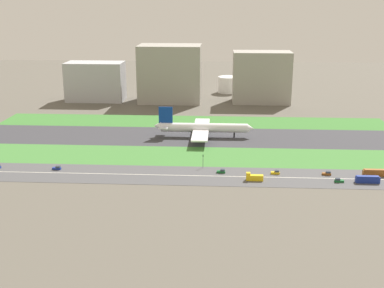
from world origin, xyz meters
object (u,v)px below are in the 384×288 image
object	(u,v)px
car_1	(221,171)
car_0	(276,172)
truck_0	(254,177)
airliner	(202,128)
fuel_tank_west	(229,85)
car_5	(327,173)
terminal_building	(96,81)
traffic_light	(203,160)
office_tower	(262,77)
bus_1	(368,179)
bus_0	(374,173)
car_2	(339,181)
hangar_building	(170,74)
car_3	(57,168)

from	to	relation	value
car_1	car_0	bearing A→B (deg)	0.00
car_1	truck_0	distance (m)	19.06
airliner	car_0	bearing A→B (deg)	-58.93
car_1	fuel_tank_west	distance (m)	227.20
car_5	terminal_building	xyz separation A→B (m)	(-164.93, 182.00, 15.94)
car_0	fuel_tank_west	xyz separation A→B (m)	(-21.22, 227.00, 6.70)
traffic_light	truck_0	bearing A→B (deg)	-34.63
truck_0	office_tower	world-z (taller)	office_tower
bus_1	car_1	size ratio (longest dim) A/B	2.64
car_0	car_1	size ratio (longest dim) A/B	1.00
car_5	terminal_building	bearing A→B (deg)	132.18
bus_0	traffic_light	world-z (taller)	traffic_light
office_tower	airliner	bearing A→B (deg)	-112.37
car_5	truck_0	xyz separation A→B (m)	(-37.77, -10.00, 0.75)
car_2	terminal_building	world-z (taller)	terminal_building
car_5	hangar_building	size ratio (longest dim) A/B	0.08
traffic_light	bus_1	bearing A→B (deg)	-12.48
bus_1	fuel_tank_west	distance (m)	245.76
car_1	hangar_building	xyz separation A→B (m)	(-45.01, 182.00, 23.51)
hangar_building	traffic_light	bearing A→B (deg)	-78.57
bus_1	terminal_building	bearing A→B (deg)	-46.46
car_5	fuel_tank_west	bearing A→B (deg)	101.77
airliner	car_5	world-z (taller)	airliner
bus_1	car_5	xyz separation A→B (m)	(-17.51, 10.00, -0.90)
bus_0	fuel_tank_west	bearing A→B (deg)	107.38
car_0	traffic_light	world-z (taller)	traffic_light
bus_1	fuel_tank_west	bearing A→B (deg)	-74.71
car_0	bus_0	bearing A→B (deg)	-0.00
airliner	car_2	bearing A→B (deg)	-47.80
traffic_light	office_tower	bearing A→B (deg)	75.89
airliner	fuel_tank_west	size ratio (longest dim) A/B	3.18
bus_1	car_3	world-z (taller)	bus_1
car_0	hangar_building	world-z (taller)	hangar_building
car_3	traffic_light	distance (m)	77.34
car_2	bus_1	world-z (taller)	bus_1
car_3	hangar_building	size ratio (longest dim) A/B	0.08
car_1	car_5	size ratio (longest dim) A/B	1.00
traffic_light	office_tower	world-z (taller)	office_tower
terminal_building	fuel_tank_west	xyz separation A→B (m)	(117.65, 45.00, -9.24)
bus_1	car_1	distance (m)	72.19
bus_0	fuel_tank_west	world-z (taller)	fuel_tank_west
car_2	car_0	size ratio (longest dim) A/B	1.00
bus_0	office_tower	distance (m)	188.28
car_5	terminal_building	distance (m)	246.13
airliner	bus_0	world-z (taller)	airliner
car_5	fuel_tank_west	world-z (taller)	fuel_tank_west
airliner	car_3	bearing A→B (deg)	-137.29
truck_0	bus_0	bearing A→B (deg)	-170.77
traffic_light	terminal_building	distance (m)	201.64
airliner	fuel_tank_west	distance (m)	160.23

